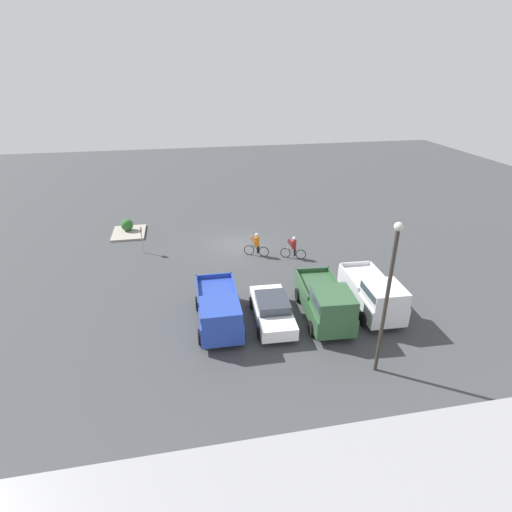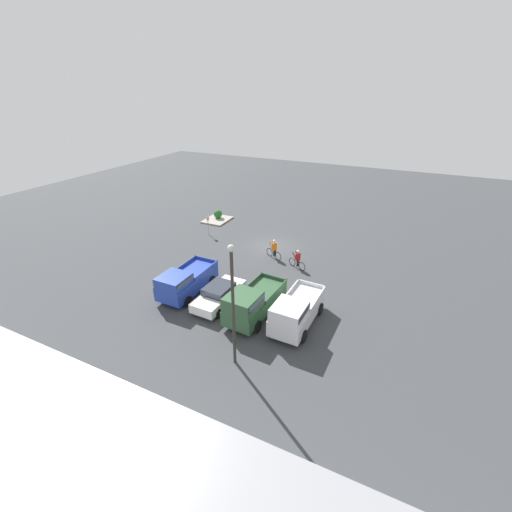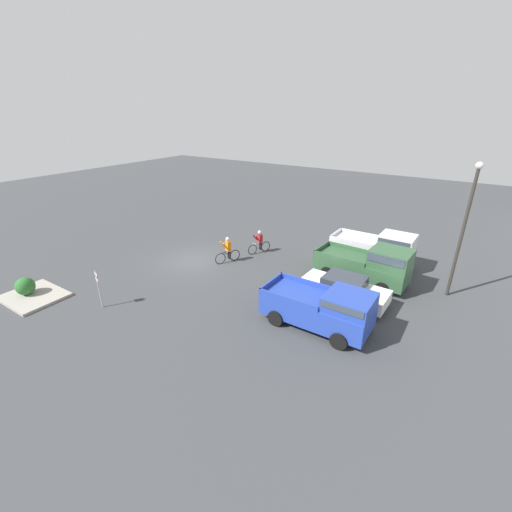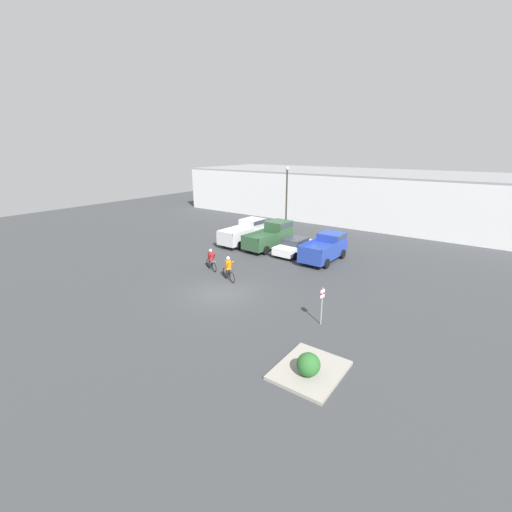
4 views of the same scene
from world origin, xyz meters
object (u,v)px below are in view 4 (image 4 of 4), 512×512
object	(u,v)px
sedan_0	(295,246)
cyclist_0	(228,268)
fire_lane_sign	(322,302)
lamppost	(287,197)
pickup_truck_1	(272,235)
pickup_truck_2	(325,247)
pickup_truck_0	(245,232)
shrub	(308,364)
cyclist_1	(211,259)

from	to	relation	value
sedan_0	cyclist_0	size ratio (longest dim) A/B	2.59
fire_lane_sign	lamppost	xyz separation A→B (m)	(-10.95, 14.57, 2.86)
pickup_truck_1	sedan_0	xyz separation A→B (m)	(2.77, -0.51, -0.46)
pickup_truck_2	fire_lane_sign	world-z (taller)	fire_lane_sign
sedan_0	cyclist_0	distance (m)	8.10
pickup_truck_0	fire_lane_sign	bearing A→B (deg)	-38.51
pickup_truck_0	sedan_0	bearing A→B (deg)	-1.92
pickup_truck_1	fire_lane_sign	distance (m)	14.54
cyclist_0	lamppost	size ratio (longest dim) A/B	0.25
sedan_0	fire_lane_sign	distance (m)	12.39
cyclist_0	lamppost	bearing A→B (deg)	103.31
shrub	pickup_truck_2	bearing A→B (deg)	112.53
fire_lane_sign	sedan_0	bearing A→B (deg)	125.88
pickup_truck_1	sedan_0	world-z (taller)	pickup_truck_1
shrub	cyclist_1	bearing A→B (deg)	149.01
cyclist_0	pickup_truck_1	bearing A→B (deg)	103.48
sedan_0	pickup_truck_2	distance (m)	2.83
fire_lane_sign	lamppost	distance (m)	18.44
lamppost	cyclist_1	bearing A→B (deg)	-87.44
fire_lane_sign	shrub	size ratio (longest dim) A/B	2.16
cyclist_1	lamppost	distance (m)	12.19
pickup_truck_0	pickup_truck_2	xyz separation A→B (m)	(8.39, -0.17, -0.07)
cyclist_1	shrub	world-z (taller)	cyclist_1
pickup_truck_2	lamppost	world-z (taller)	lamppost
shrub	pickup_truck_1	bearing A→B (deg)	127.81
pickup_truck_0	shrub	xyz separation A→B (m)	(14.35, -14.54, -0.51)
pickup_truck_1	cyclist_1	distance (m)	7.71
cyclist_1	fire_lane_sign	size ratio (longest dim) A/B	0.82
pickup_truck_0	fire_lane_sign	distance (m)	16.41
cyclist_0	cyclist_1	bearing A→B (deg)	160.29
pickup_truck_1	sedan_0	bearing A→B (deg)	-10.39
cyclist_0	cyclist_1	size ratio (longest dim) A/B	1.04
lamppost	fire_lane_sign	bearing A→B (deg)	-53.08
pickup_truck_0	lamppost	xyz separation A→B (m)	(1.89, 4.35, 2.97)
cyclist_1	lamppost	world-z (taller)	lamppost
pickup_truck_1	cyclist_0	distance (m)	8.82
pickup_truck_2	cyclist_0	bearing A→B (deg)	-113.52
sedan_0	pickup_truck_1	bearing A→B (deg)	169.61
pickup_truck_1	sedan_0	distance (m)	2.85
lamppost	pickup_truck_1	bearing A→B (deg)	-77.06
sedan_0	lamppost	world-z (taller)	lamppost
pickup_truck_1	shrub	distance (m)	18.81
cyclist_0	sedan_0	bearing A→B (deg)	84.96
pickup_truck_2	cyclist_1	size ratio (longest dim) A/B	2.95
cyclist_0	lamppost	xyz separation A→B (m)	(-2.98, 12.60, 3.26)
pickup_truck_0	sedan_0	xyz separation A→B (m)	(5.59, -0.19, -0.43)
lamppost	pickup_truck_0	bearing A→B (deg)	-113.52
pickup_truck_0	pickup_truck_2	size ratio (longest dim) A/B	1.02
cyclist_0	fire_lane_sign	distance (m)	8.21
pickup_truck_2	lamppost	distance (m)	8.48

